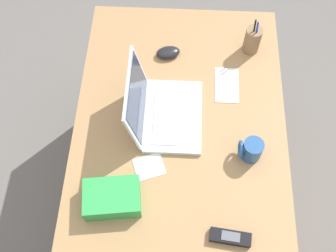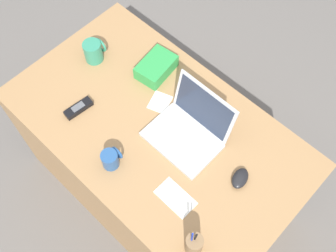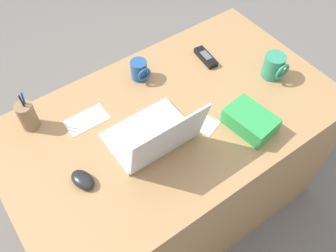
# 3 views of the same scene
# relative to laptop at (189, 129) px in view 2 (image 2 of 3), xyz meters

# --- Properties ---
(ground_plane) EXTENTS (6.00, 6.00, 0.00)m
(ground_plane) POSITION_rel_laptop_xyz_m (-0.13, -0.07, -0.79)
(ground_plane) COLOR slate
(desk) EXTENTS (1.35, 0.79, 0.74)m
(desk) POSITION_rel_laptop_xyz_m (-0.13, -0.07, -0.42)
(desk) COLOR #A87C4F
(desk) RESTS_ON ground
(laptop) EXTENTS (0.31, 0.26, 0.23)m
(laptop) POSITION_rel_laptop_xyz_m (0.00, 0.00, 0.00)
(laptop) COLOR silver
(laptop) RESTS_ON desk
(computer_mouse) EXTENTS (0.08, 0.11, 0.03)m
(computer_mouse) POSITION_rel_laptop_xyz_m (0.29, -0.01, -0.03)
(computer_mouse) COLOR black
(computer_mouse) RESTS_ON desk
(coffee_mug_white) EXTENTS (0.09, 0.10, 0.11)m
(coffee_mug_white) POSITION_rel_laptop_xyz_m (-0.61, -0.00, 0.01)
(coffee_mug_white) COLOR #338C6B
(coffee_mug_white) RESTS_ON desk
(coffee_mug_tall) EXTENTS (0.07, 0.08, 0.09)m
(coffee_mug_tall) POSITION_rel_laptop_xyz_m (-0.14, -0.32, -0.00)
(coffee_mug_tall) COLOR #26518C
(coffee_mug_tall) RESTS_ON desk
(cordless_phone) EXTENTS (0.06, 0.14, 0.03)m
(cordless_phone) POSITION_rel_laptop_xyz_m (-0.44, -0.25, -0.04)
(cordless_phone) COLOR black
(cordless_phone) RESTS_ON desk
(pen_holder) EXTENTS (0.07, 0.07, 0.18)m
(pen_holder) POSITION_rel_laptop_xyz_m (0.34, -0.35, 0.01)
(pen_holder) COLOR olive
(pen_holder) RESTS_ON desk
(snack_bag) EXTENTS (0.15, 0.20, 0.07)m
(snack_bag) POSITION_rel_laptop_xyz_m (-0.34, 0.14, -0.01)
(snack_bag) COLOR green
(snack_bag) RESTS_ON desk
(paper_note_near_laptop) EXTENTS (0.17, 0.09, 0.00)m
(paper_note_near_laptop) POSITION_rel_laptop_xyz_m (0.16, -0.25, -0.05)
(paper_note_near_laptop) COLOR white
(paper_note_near_laptop) RESTS_ON desk
(paper_note_left) EXTENTS (0.12, 0.13, 0.00)m
(paper_note_left) POSITION_rel_laptop_xyz_m (-0.21, 0.03, -0.05)
(paper_note_left) COLOR white
(paper_note_left) RESTS_ON desk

